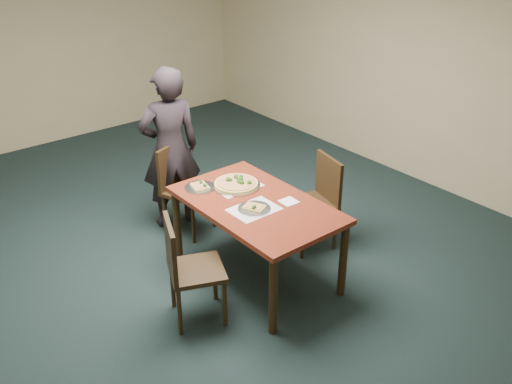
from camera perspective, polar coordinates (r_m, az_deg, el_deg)
ground at (r=5.40m, az=-3.71°, el=-7.42°), size 8.00×8.00×0.00m
room_shell at (r=4.64m, az=-4.36°, el=10.54°), size 8.00×8.00×8.00m
dining_table at (r=4.93m, az=-0.00°, el=-1.98°), size 0.90×1.50×0.75m
chair_far at (r=5.79m, az=-7.46°, el=0.83°), size 0.54×0.54×0.91m
chair_left at (r=4.53m, az=-6.97°, el=-7.28°), size 0.55×0.55×0.91m
chair_right at (r=5.51m, az=6.21°, el=-0.49°), size 0.51×0.51×0.91m
diner at (r=5.78m, az=-8.60°, el=4.27°), size 0.69×0.54×1.68m
placemat_main at (r=5.17m, az=-2.00°, el=0.63°), size 0.42×0.32×0.00m
placemat_near at (r=4.78m, az=-0.19°, el=-1.74°), size 0.40×0.30×0.00m
pizza_pan at (r=5.16m, az=-1.99°, el=0.86°), size 0.44×0.44×0.07m
slice_plate_near at (r=4.77m, az=-0.19°, el=-1.61°), size 0.28×0.28×0.06m
slice_plate_far at (r=5.15m, az=-5.60°, el=0.52°), size 0.28×0.28×0.06m
napkin at (r=4.90m, az=3.30°, el=-0.96°), size 0.15×0.15×0.01m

